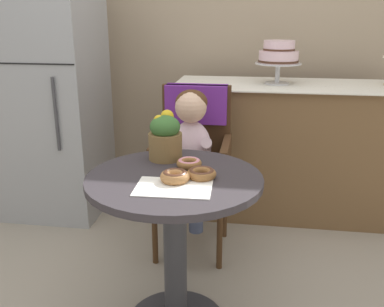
% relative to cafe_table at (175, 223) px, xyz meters
% --- Properties ---
extents(back_wall, '(4.80, 0.10, 2.70)m').
position_rel_cafe_table_xyz_m(back_wall, '(0.00, 1.85, 0.84)').
color(back_wall, tan).
rests_on(back_wall, ground).
extents(cafe_table, '(0.72, 0.72, 0.72)m').
position_rel_cafe_table_xyz_m(cafe_table, '(0.00, 0.00, 0.00)').
color(cafe_table, '#332D33').
rests_on(cafe_table, ground).
extents(wicker_chair, '(0.42, 0.45, 0.95)m').
position_rel_cafe_table_xyz_m(wicker_chair, '(-0.03, 0.76, 0.13)').
color(wicker_chair, '#472D19').
rests_on(wicker_chair, ground).
extents(seated_child, '(0.27, 0.32, 0.73)m').
position_rel_cafe_table_xyz_m(seated_child, '(-0.03, 0.60, 0.17)').
color(seated_child, silver).
rests_on(seated_child, ground).
extents(paper_napkin, '(0.29, 0.20, 0.00)m').
position_rel_cafe_table_xyz_m(paper_napkin, '(0.02, -0.12, 0.21)').
color(paper_napkin, white).
rests_on(paper_napkin, cafe_table).
extents(donut_front, '(0.11, 0.11, 0.03)m').
position_rel_cafe_table_xyz_m(donut_front, '(0.04, 0.12, 0.23)').
color(donut_front, '#936033').
rests_on(donut_front, cafe_table).
extents(donut_mid, '(0.12, 0.12, 0.04)m').
position_rel_cafe_table_xyz_m(donut_mid, '(0.11, -0.01, 0.23)').
color(donut_mid, '#936033').
rests_on(donut_mid, cafe_table).
extents(donut_side, '(0.12, 0.12, 0.04)m').
position_rel_cafe_table_xyz_m(donut_side, '(0.01, -0.06, 0.24)').
color(donut_side, '#AD7542').
rests_on(donut_side, cafe_table).
extents(flower_vase, '(0.15, 0.15, 0.22)m').
position_rel_cafe_table_xyz_m(flower_vase, '(-0.08, 0.21, 0.32)').
color(flower_vase, brown).
rests_on(flower_vase, cafe_table).
extents(display_counter, '(1.56, 0.62, 0.90)m').
position_rel_cafe_table_xyz_m(display_counter, '(0.55, 1.30, -0.05)').
color(display_counter, brown).
rests_on(display_counter, ground).
extents(tiered_cake_stand, '(0.30, 0.30, 0.28)m').
position_rel_cafe_table_xyz_m(tiered_cake_stand, '(0.44, 1.30, 0.58)').
color(tiered_cake_stand, silver).
rests_on(tiered_cake_stand, display_counter).
extents(refrigerator, '(0.64, 0.63, 1.70)m').
position_rel_cafe_table_xyz_m(refrigerator, '(-1.05, 1.10, 0.34)').
color(refrigerator, '#9EA0A5').
rests_on(refrigerator, ground).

